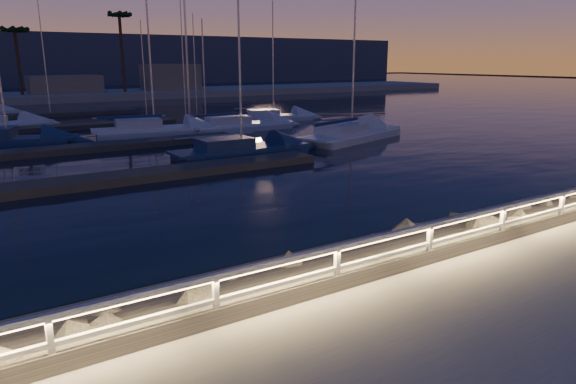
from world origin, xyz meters
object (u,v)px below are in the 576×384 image
at_px(sailboat_l, 271,116).
at_px(sailboat_d, 349,134).
at_px(guard_rail, 298,267).
at_px(sailboat_f, 4,140).
at_px(sailboat_h, 238,125).
at_px(sailboat_c, 238,150).
at_px(sailboat_g, 151,129).

bearing_deg(sailboat_l, sailboat_d, -81.95).
xyz_separation_m(guard_rail, sailboat_d, (18.10, 20.48, -0.90)).
relative_size(sailboat_f, sailboat_h, 0.95).
distance_m(sailboat_c, sailboat_l, 19.62).
bearing_deg(sailboat_h, sailboat_f, 177.30).
relative_size(guard_rail, sailboat_d, 2.60).
height_order(sailboat_d, sailboat_h, sailboat_d).
xyz_separation_m(sailboat_c, sailboat_f, (-11.61, 11.83, 0.02)).
height_order(sailboat_c, sailboat_l, sailboat_c).
distance_m(sailboat_g, sailboat_l, 13.70).
xyz_separation_m(sailboat_d, sailboat_f, (-21.53, 10.22, 0.00)).
relative_size(sailboat_g, sailboat_h, 1.02).
bearing_deg(sailboat_c, sailboat_d, 8.91).
relative_size(sailboat_c, sailboat_f, 1.00).
relative_size(sailboat_d, sailboat_f, 1.16).
bearing_deg(sailboat_h, sailboat_l, 38.75).
bearing_deg(sailboat_h, sailboat_c, -116.90).
xyz_separation_m(guard_rail, sailboat_l, (19.86, 34.63, -0.97)).
relative_size(sailboat_d, sailboat_h, 1.10).
height_order(sailboat_c, sailboat_g, sailboat_g).
xyz_separation_m(sailboat_f, sailboat_l, (23.28, 3.93, -0.07)).
distance_m(sailboat_g, sailboat_h, 7.15).
bearing_deg(sailboat_l, sailboat_g, -148.51).
distance_m(guard_rail, sailboat_l, 39.93).
distance_m(sailboat_c, sailboat_d, 10.06).
xyz_separation_m(guard_rail, sailboat_h, (13.79, 29.81, -0.93)).
bearing_deg(sailboat_l, sailboat_h, -126.40).
bearing_deg(guard_rail, sailboat_h, 65.17).
height_order(sailboat_c, sailboat_d, sailboat_d).
height_order(guard_rail, sailboat_l, sailboat_l).
xyz_separation_m(sailboat_c, sailboat_h, (5.62, 10.94, -0.01)).
relative_size(sailboat_d, sailboat_l, 1.26).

